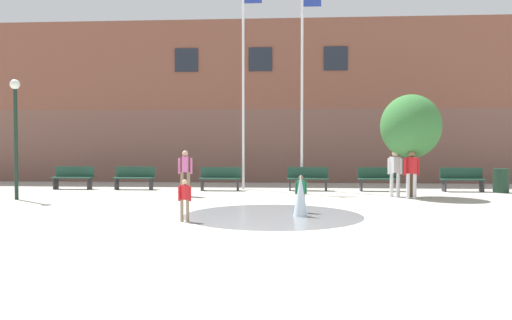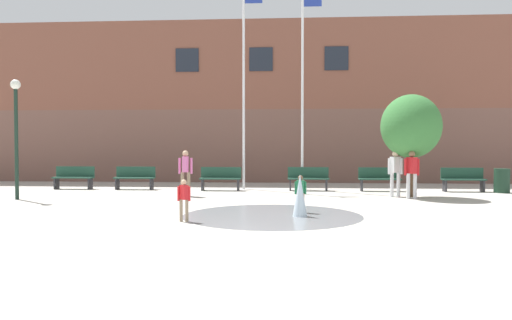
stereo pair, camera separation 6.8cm
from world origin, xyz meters
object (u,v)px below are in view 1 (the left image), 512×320
object	(u,v)px
adult_near_bench	(411,171)
lamp_post_left_lane	(16,121)
park_bench_under_left_flagpole	(134,177)
park_bench_under_right_flagpole	(308,178)
adult_in_red	(185,169)
park_bench_left_of_flagpoles	(73,177)
teen_by_trashcan	(395,170)
child_with_pink_shirt	(301,191)
park_bench_near_trashcan	(379,179)
flagpole_left	(244,80)
park_bench_far_right	(462,179)
flagpole_right	(303,82)
park_bench_center	(220,178)
street_tree_near_building	(411,127)
trash_can	(501,181)
child_in_fountain	(185,197)

from	to	relation	value
adult_near_bench	lamp_post_left_lane	size ratio (longest dim) A/B	0.41
park_bench_under_left_flagpole	lamp_post_left_lane	world-z (taller)	lamp_post_left_lane
park_bench_under_right_flagpole	lamp_post_left_lane	bearing A→B (deg)	-158.22
adult_in_red	park_bench_left_of_flagpoles	bearing A→B (deg)	-122.70
teen_by_trashcan	child_with_pink_shirt	bearing A→B (deg)	-165.04
park_bench_near_trashcan	child_with_pink_shirt	distance (m)	7.08
park_bench_left_of_flagpoles	park_bench_near_trashcan	distance (m)	12.17
park_bench_left_of_flagpoles	child_with_pink_shirt	world-z (taller)	child_with_pink_shirt
park_bench_near_trashcan	child_with_pink_shirt	world-z (taller)	child_with_pink_shirt
flagpole_left	park_bench_under_left_flagpole	bearing A→B (deg)	-174.07
flagpole_left	lamp_post_left_lane	world-z (taller)	flagpole_left
park_bench_under_left_flagpole	park_bench_far_right	distance (m)	12.81
park_bench_under_right_flagpole	park_bench_near_trashcan	world-z (taller)	same
park_bench_left_of_flagpoles	flagpole_right	bearing A→B (deg)	2.95
adult_near_bench	adult_in_red	size ratio (longest dim) A/B	1.00
adult_in_red	flagpole_left	bearing A→B (deg)	141.19
park_bench_under_left_flagpole	park_bench_center	xyz separation A→B (m)	(3.50, -0.22, 0.00)
child_with_pink_shirt	adult_near_bench	bearing A→B (deg)	-128.70
park_bench_under_left_flagpole	street_tree_near_building	distance (m)	10.74
park_bench_under_left_flagpole	park_bench_under_right_flagpole	xyz separation A→B (m)	(6.92, -0.03, 0.00)
flagpole_left	flagpole_right	distance (m)	2.36
park_bench_left_of_flagpoles	trash_can	distance (m)	16.61
child_with_pink_shirt	trash_can	distance (m)	9.66
park_bench_left_of_flagpoles	park_bench_under_left_flagpole	bearing A→B (deg)	0.49
adult_near_bench	flagpole_right	size ratio (longest dim) A/B	0.20
lamp_post_left_lane	park_bench_under_right_flagpole	bearing A→B (deg)	21.78
park_bench_under_right_flagpole	trash_can	size ratio (longest dim) A/B	1.78
park_bench_far_right	teen_by_trashcan	bearing A→B (deg)	-144.17
flagpole_right	street_tree_near_building	distance (m)	4.86
park_bench_near_trashcan	lamp_post_left_lane	world-z (taller)	lamp_post_left_lane
park_bench_left_of_flagpoles	street_tree_near_building	size ratio (longest dim) A/B	0.46
child_in_fountain	teen_by_trashcan	bearing A→B (deg)	-92.30
park_bench_under_right_flagpole	teen_by_trashcan	distance (m)	3.66
park_bench_under_left_flagpole	trash_can	size ratio (longest dim) A/B	1.78
park_bench_near_trashcan	lamp_post_left_lane	xyz separation A→B (m)	(-12.37, -3.81, 2.08)
park_bench_far_right	teen_by_trashcan	distance (m)	3.72
adult_in_red	flagpole_right	size ratio (longest dim) A/B	0.20
child_in_fountain	trash_can	xyz separation A→B (m)	(10.34, 7.71, -0.13)
park_bench_left_of_flagpoles	park_bench_near_trashcan	size ratio (longest dim) A/B	1.00
park_bench_left_of_flagpoles	adult_near_bench	bearing A→B (deg)	-12.31
child_in_fountain	lamp_post_left_lane	xyz separation A→B (m)	(-6.46, 4.27, 1.98)
park_bench_under_right_flagpole	child_with_pink_shirt	bearing A→B (deg)	-93.84
flagpole_right	trash_can	distance (m)	8.37
child_with_pink_shirt	child_in_fountain	world-z (taller)	same
street_tree_near_building	trash_can	bearing A→B (deg)	25.02
adult_in_red	flagpole_left	distance (m)	4.86
park_bench_under_left_flagpole	adult_near_bench	bearing A→B (deg)	-15.31
park_bench_left_of_flagpoles	child_in_fountain	size ratio (longest dim) A/B	1.62
park_bench_far_right	adult_near_bench	distance (m)	3.78
park_bench_near_trashcan	park_bench_center	bearing A→B (deg)	-178.60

